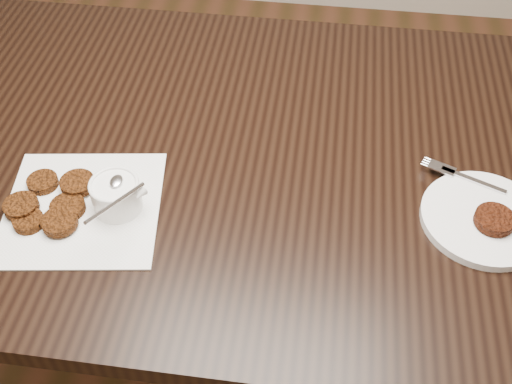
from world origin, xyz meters
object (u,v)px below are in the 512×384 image
table (250,263)px  plate_with_patty (485,216)px  napkin (83,208)px  sauce_ramekin (113,183)px

table → plate_with_patty: (0.44, -0.13, 0.39)m
napkin → plate_with_patty: 0.71m
table → plate_with_patty: plate_with_patty is taller
plate_with_patty → napkin: bearing=-174.8°
table → plate_with_patty: 0.60m
napkin → sauce_ramekin: sauce_ramekin is taller
table → plate_with_patty: bearing=-16.0°
table → napkin: napkin is taller
sauce_ramekin → plate_with_patty: bearing=4.9°
napkin → plate_with_patty: plate_with_patty is taller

